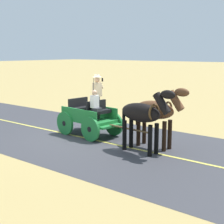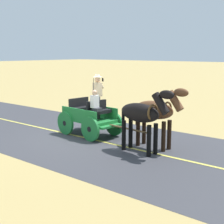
# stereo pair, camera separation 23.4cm
# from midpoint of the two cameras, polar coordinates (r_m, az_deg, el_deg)

# --- Properties ---
(ground_plane) EXTENTS (200.00, 200.00, 0.00)m
(ground_plane) POSITION_cam_midpoint_polar(r_m,az_deg,el_deg) (13.60, -5.01, -4.23)
(ground_plane) COLOR tan
(road_surface) EXTENTS (6.59, 160.00, 0.01)m
(road_surface) POSITION_cam_midpoint_polar(r_m,az_deg,el_deg) (13.59, -5.01, -4.21)
(road_surface) COLOR #38383D
(road_surface) RESTS_ON ground
(road_centre_stripe) EXTENTS (0.12, 160.00, 0.00)m
(road_centre_stripe) POSITION_cam_midpoint_polar(r_m,az_deg,el_deg) (13.59, -5.01, -4.19)
(road_centre_stripe) COLOR #DBCC4C
(road_centre_stripe) RESTS_ON road_surface
(horse_drawn_carriage) EXTENTS (1.62, 4.52, 2.50)m
(horse_drawn_carriage) POSITION_cam_midpoint_polar(r_m,az_deg,el_deg) (13.64, -3.14, -0.65)
(horse_drawn_carriage) COLOR #1E7233
(horse_drawn_carriage) RESTS_ON ground
(horse_near_side) EXTENTS (0.62, 2.13, 2.21)m
(horse_near_side) POSITION_cam_midpoint_polar(r_m,az_deg,el_deg) (11.82, 8.16, 0.08)
(horse_near_side) COLOR brown
(horse_near_side) RESTS_ON ground
(horse_off_side) EXTENTS (0.67, 2.13, 2.21)m
(horse_off_side) POSITION_cam_midpoint_polar(r_m,az_deg,el_deg) (11.21, 5.79, -0.42)
(horse_off_side) COLOR black
(horse_off_side) RESTS_ON ground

